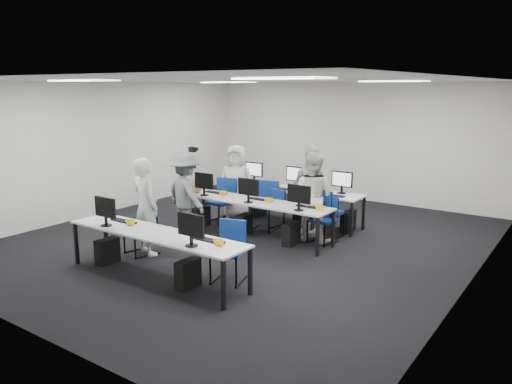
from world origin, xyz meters
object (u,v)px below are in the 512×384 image
Objects in this scene: chair_4 at (323,228)px; student_2 at (236,183)px; chair_3 at (264,215)px; photographer at (186,194)px; desk_front at (155,235)px; chair_2 at (219,210)px; desk_mid at (254,203)px; chair_5 at (230,206)px; student_3 at (311,190)px; chair_0 at (142,238)px; chair_6 at (284,216)px; chair_1 at (229,263)px; chair_7 at (327,222)px; student_1 at (312,197)px; student_0 at (146,206)px.

student_2 is at bearing 177.48° from chair_4.
chair_3 is 1.67m from photographer.
student_2 reaches higher than chair_3.
desk_front is 3.38m from chair_2.
chair_4 is (1.26, 0.46, -0.41)m from desk_mid.
chair_5 is 0.54× the size of student_3.
chair_6 is at bearing 80.29° from chair_0.
chair_3 is at bearing 96.27° from chair_1.
chair_1 is 0.94× the size of chair_7.
chair_3 reaches higher than chair_5.
chair_3 is 0.58× the size of student_1.
chair_6 is 2.07m from photographer.
student_0 is 2.75m from student_2.
chair_3 is (-0.14, 3.17, -0.37)m from desk_front.
chair_7 is 0.57× the size of student_0.
chair_4 is 3.28m from student_0.
chair_2 reaches higher than desk_front.
chair_6 reaches higher than desk_front.
desk_front is 1.32m from chair_0.
student_1 is 1.05× the size of photographer.
chair_1 reaches higher than chair_6.
desk_mid is at bearing 98.63° from chair_1.
chair_1 is 0.56× the size of photographer.
chair_1 is at bearing 85.13° from student_1.
chair_0 is 2.04m from chair_1.
student_2 is at bearing 107.27° from desk_front.
chair_3 is at bearing -9.34° from student_1.
chair_5 is (-0.15, 2.73, 0.02)m from chair_0.
chair_5 is (-1.21, 3.41, -0.38)m from desk_front.
chair_7 is at bearing -17.42° from chair_5.
chair_3 is at bearing -92.99° from student_0.
student_2 reaches higher than desk_front.
photographer reaches higher than chair_4.
chair_1 is at bearing -64.52° from chair_6.
student_3 is (-0.21, 0.33, 0.04)m from student_1.
desk_mid is 1.47m from chair_7.
photographer is (-0.16, 1.32, 0.53)m from chair_0.
chair_2 is (-1.27, 0.51, -0.41)m from desk_mid.
chair_7 is at bearing -21.43° from student_2.
chair_7 is 3.48m from student_0.
chair_1 is 3.62m from student_2.
student_3 is at bearing -22.81° from student_2.
chair_3 is at bearing 6.80° from chair_2.
student_3 is (-0.35, -0.04, 0.59)m from chair_7.
student_1 is at bearing 71.42° from desk_front.
photographer is at bearing -123.98° from chair_6.
student_3 is at bearing -130.55° from photographer.
student_1 reaches higher than chair_0.
photographer is (-2.38, -1.42, 0.51)m from chair_7.
chair_6 is (1.22, 2.76, -0.02)m from chair_0.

